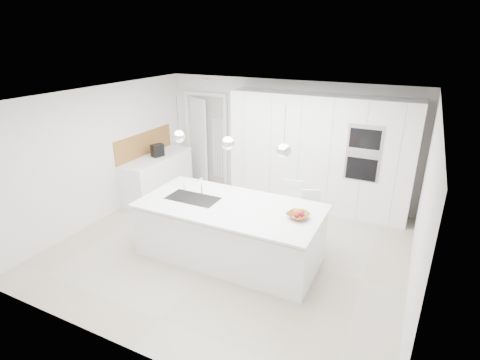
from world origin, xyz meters
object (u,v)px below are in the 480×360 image
at_px(fruit_bowl, 298,216).
at_px(island_base, 229,233).
at_px(bar_stool_left, 290,211).
at_px(espresso_machine, 157,150).
at_px(bar_stool_right, 307,221).

bearing_deg(fruit_bowl, island_base, -175.77).
bearing_deg(island_base, bar_stool_left, 56.79).
relative_size(espresso_machine, bar_stool_left, 0.26).
xyz_separation_m(fruit_bowl, espresso_machine, (-3.61, 1.45, 0.10)).
height_order(fruit_bowl, bar_stool_right, bar_stool_right).
distance_m(espresso_machine, bar_stool_left, 3.27).
relative_size(fruit_bowl, espresso_machine, 1.15).
xyz_separation_m(fruit_bowl, bar_stool_right, (-0.06, 0.75, -0.44)).
xyz_separation_m(fruit_bowl, bar_stool_left, (-0.42, 0.92, -0.42)).
bearing_deg(bar_stool_left, fruit_bowl, -74.38).
height_order(island_base, fruit_bowl, fruit_bowl).
bearing_deg(fruit_bowl, espresso_machine, 158.07).
xyz_separation_m(island_base, bar_stool_left, (0.66, 1.00, 0.08)).
distance_m(bar_stool_left, bar_stool_right, 0.41).
bearing_deg(espresso_machine, bar_stool_right, 9.58).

